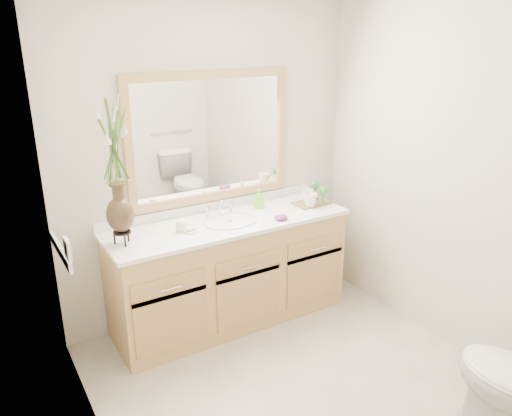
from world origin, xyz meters
TOP-DOWN VIEW (x-y plane):
  - floor at (0.00, 0.00)m, footprint 2.60×2.60m
  - wall_back at (0.00, 1.30)m, footprint 2.40×0.02m
  - wall_left at (-1.20, 0.00)m, footprint 0.02×2.60m
  - wall_right at (1.20, 0.00)m, footprint 0.02×2.60m
  - vanity at (0.00, 1.01)m, footprint 1.80×0.55m
  - counter at (0.00, 1.01)m, footprint 1.84×0.57m
  - sink at (0.00, 1.00)m, footprint 0.38×0.34m
  - mirror at (0.00, 1.28)m, footprint 1.32×0.04m
  - switch_plate at (-1.19, 0.76)m, footprint 0.02×0.12m
  - door at (-0.30, -1.29)m, footprint 0.80×0.03m
  - flower_vase at (-0.80, 1.01)m, footprint 0.21×0.21m
  - tumbler at (-0.39, 1.01)m, footprint 0.07×0.07m
  - soap_dish at (-0.33, 0.96)m, footprint 0.09×0.09m
  - soap_bottle at (0.34, 1.14)m, footprint 0.07×0.07m
  - purple_dish at (0.34, 0.83)m, footprint 0.13×0.12m
  - tray at (0.75, 1.00)m, footprint 0.28×0.19m
  - mug_left at (0.69, 0.94)m, footprint 0.12×0.11m
  - mug_right at (0.75, 1.05)m, footprint 0.12×0.12m
  - goblet_front at (0.82, 0.94)m, footprint 0.06×0.06m
  - goblet_back at (0.82, 1.06)m, footprint 0.07×0.07m

SIDE VIEW (x-z plane):
  - floor at x=0.00m, z-range 0.00..0.00m
  - vanity at x=0.00m, z-range 0.00..0.80m
  - sink at x=0.00m, z-range 0.66..0.89m
  - counter at x=0.00m, z-range 0.80..0.83m
  - tray at x=0.75m, z-range 0.83..0.84m
  - soap_dish at x=-0.33m, z-range 0.82..0.86m
  - purple_dish at x=0.34m, z-range 0.83..0.87m
  - tumbler at x=-0.39m, z-range 0.83..0.92m
  - mug_right at x=0.75m, z-range 0.84..0.95m
  - soap_bottle at x=0.34m, z-range 0.83..0.97m
  - mug_left at x=0.69m, z-range 0.84..0.96m
  - goblet_front at x=0.82m, z-range 0.87..1.01m
  - goblet_back at x=0.82m, z-range 0.87..1.03m
  - switch_plate at x=-1.19m, z-range 0.92..1.04m
  - door at x=-0.30m, z-range 0.00..2.00m
  - wall_back at x=0.00m, z-range 0.00..2.40m
  - wall_left at x=-1.20m, z-range 0.00..2.40m
  - wall_right at x=1.20m, z-range 0.00..2.40m
  - mirror at x=0.00m, z-range 0.92..1.89m
  - flower_vase at x=-0.80m, z-range 0.99..1.86m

